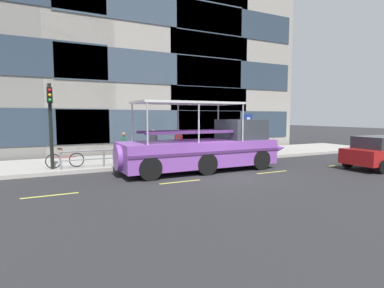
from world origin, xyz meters
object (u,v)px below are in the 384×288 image
at_px(pedestrian_mid_left, 179,141).
at_px(parking_sign, 248,127).
at_px(pedestrian_near_stern, 124,144).
at_px(leaned_bicycle, 65,160).
at_px(pedestrian_mid_right, 154,142).
at_px(background_car_west, 383,152).
at_px(duck_tour_boat, 208,148).
at_px(traffic_light_pole, 51,118).
at_px(pedestrian_near_bow, 223,140).

bearing_deg(pedestrian_mid_left, parking_sign, -10.66).
bearing_deg(pedestrian_near_stern, leaned_bicycle, -175.62).
bearing_deg(pedestrian_mid_left, pedestrian_mid_right, -164.23).
bearing_deg(background_car_west, duck_tour_boat, 155.59).
height_order(traffic_light_pole, pedestrian_mid_left, traffic_light_pole).
relative_size(traffic_light_pole, pedestrian_mid_right, 2.28).
bearing_deg(parking_sign, pedestrian_mid_left, 169.34).
height_order(traffic_light_pole, background_car_west, traffic_light_pole).
distance_m(pedestrian_near_bow, pedestrian_mid_right, 5.14).
bearing_deg(duck_tour_boat, background_car_west, -24.41).
height_order(pedestrian_near_bow, background_car_west, pedestrian_near_bow).
distance_m(leaned_bicycle, duck_tour_boat, 6.96).
xyz_separation_m(pedestrian_mid_left, pedestrian_mid_right, (-1.72, -0.49, 0.02)).
xyz_separation_m(leaned_bicycle, pedestrian_mid_left, (6.28, 0.66, 0.65)).
xyz_separation_m(parking_sign, pedestrian_near_stern, (-7.76, 0.39, -0.78)).
bearing_deg(pedestrian_mid_right, leaned_bicycle, -177.81).
bearing_deg(pedestrian_near_bow, pedestrian_mid_left, -172.65).
distance_m(pedestrian_mid_right, background_car_west, 11.90).
bearing_deg(leaned_bicycle, pedestrian_mid_right, 2.19).
bearing_deg(pedestrian_mid_left, pedestrian_near_stern, -172.57).
height_order(leaned_bicycle, duck_tour_boat, duck_tour_boat).
bearing_deg(pedestrian_mid_left, duck_tour_boat, -87.51).
xyz_separation_m(parking_sign, pedestrian_near_bow, (-1.07, 1.26, -0.82)).
relative_size(traffic_light_pole, pedestrian_near_bow, 2.53).
distance_m(parking_sign, pedestrian_mid_right, 6.18).
distance_m(pedestrian_near_bow, pedestrian_mid_left, 3.36).
bearing_deg(pedestrian_mid_left, leaned_bicycle, -173.98).
bearing_deg(duck_tour_boat, pedestrian_mid_left, 92.49).
distance_m(traffic_light_pole, pedestrian_mid_right, 5.30).
distance_m(traffic_light_pole, parking_sign, 11.26).
bearing_deg(duck_tour_boat, pedestrian_near_stern, 140.88).
height_order(pedestrian_mid_right, pedestrian_near_stern, pedestrian_mid_right).
relative_size(duck_tour_boat, background_car_west, 2.17).
bearing_deg(background_car_west, traffic_light_pole, 157.89).
relative_size(pedestrian_near_bow, pedestrian_mid_left, 0.92).
height_order(pedestrian_mid_left, pedestrian_mid_right, pedestrian_mid_right).
height_order(pedestrian_near_stern, background_car_west, pedestrian_near_stern).
xyz_separation_m(parking_sign, pedestrian_mid_right, (-6.13, 0.34, -0.72)).
bearing_deg(pedestrian_near_bow, pedestrian_mid_right, -169.72).
bearing_deg(pedestrian_near_bow, pedestrian_near_stern, -172.61).
height_order(traffic_light_pole, pedestrian_near_stern, traffic_light_pole).
height_order(traffic_light_pole, leaned_bicycle, traffic_light_pole).
bearing_deg(background_car_west, pedestrian_mid_left, 139.82).
xyz_separation_m(pedestrian_mid_right, pedestrian_near_stern, (-1.64, 0.05, -0.06)).
bearing_deg(duck_tour_boat, pedestrian_mid_right, 123.70).
relative_size(parking_sign, leaned_bicycle, 1.50).
distance_m(leaned_bicycle, background_car_west, 15.84).
bearing_deg(pedestrian_near_stern, parking_sign, -2.88).
distance_m(duck_tour_boat, background_car_west, 8.91).
relative_size(pedestrian_mid_left, pedestrian_mid_right, 0.98).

